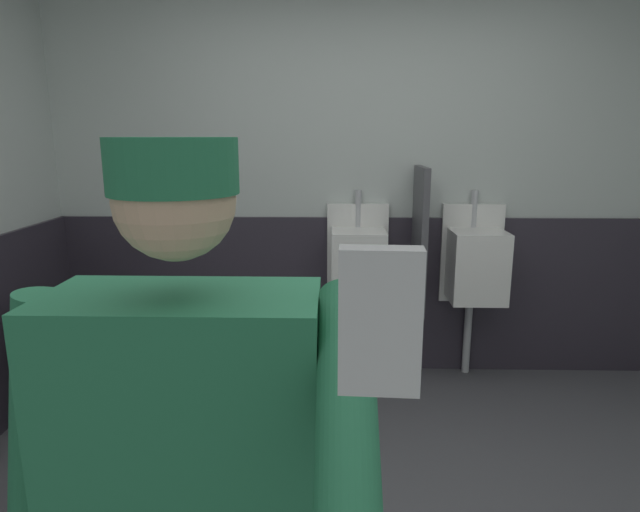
% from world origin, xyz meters
% --- Properties ---
extents(wall_back, '(4.62, 0.12, 2.90)m').
position_xyz_m(wall_back, '(0.00, 1.87, 1.45)').
color(wall_back, silver).
rests_on(wall_back, ground_plane).
extents(wainscot_band_back, '(4.02, 0.03, 1.06)m').
position_xyz_m(wainscot_band_back, '(0.00, 1.80, 0.53)').
color(wainscot_band_back, '#2D2833').
rests_on(wainscot_band_back, ground_plane).
extents(urinal_left, '(0.40, 0.34, 1.24)m').
position_xyz_m(urinal_left, '(-0.03, 1.65, 0.78)').
color(urinal_left, white).
rests_on(urinal_left, ground_plane).
extents(urinal_middle, '(0.40, 0.34, 1.24)m').
position_xyz_m(urinal_middle, '(0.72, 1.65, 0.78)').
color(urinal_middle, white).
rests_on(urinal_middle, ground_plane).
extents(privacy_divider_panel, '(0.04, 0.40, 0.90)m').
position_xyz_m(privacy_divider_panel, '(0.34, 1.58, 0.95)').
color(privacy_divider_panel, '#4C4C51').
extents(person, '(0.70, 0.60, 1.58)m').
position_xyz_m(person, '(-0.45, -0.84, 0.93)').
color(person, '#2D3342').
rests_on(person, ground_plane).
extents(cell_phone, '(0.06, 0.03, 0.11)m').
position_xyz_m(cell_phone, '(-0.15, -1.34, 1.45)').
color(cell_phone, silver).
extents(trash_bin, '(0.35, 0.35, 0.71)m').
position_xyz_m(trash_bin, '(-1.69, 1.03, 0.36)').
color(trash_bin, '#38383D').
rests_on(trash_bin, ground_plane).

